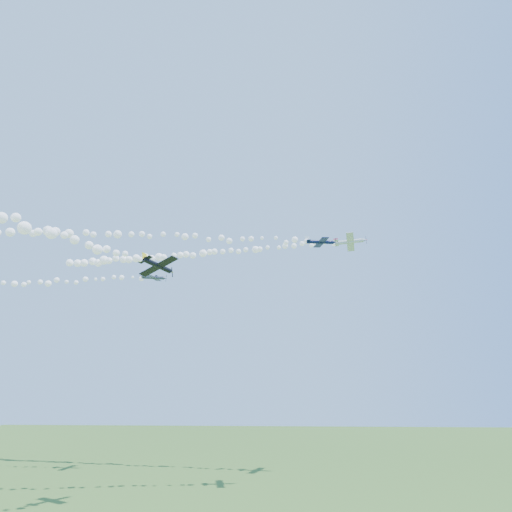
# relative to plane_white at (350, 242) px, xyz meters

# --- Properties ---
(ground) EXTENTS (260.00, 260.00, 0.00)m
(ground) POSITION_rel_plane_white_xyz_m (-27.19, -3.94, -50.75)
(ground) COLOR #2D4B1C
(ground) RESTS_ON ground
(plane_white) EXTENTS (7.79, 8.05, 2.40)m
(plane_white) POSITION_rel_plane_white_xyz_m (0.00, 0.00, 0.00)
(plane_white) COLOR silver
(smoke_trail_white) EXTENTS (72.95, 14.49, 3.23)m
(smoke_trail_white) POSITION_rel_plane_white_xyz_m (-38.75, 6.44, -0.31)
(smoke_trail_white) COLOR white
(plane_navy) EXTENTS (6.65, 7.05, 1.91)m
(plane_navy) POSITION_rel_plane_white_xyz_m (-8.23, -13.66, -4.63)
(plane_navy) COLOR #0D143A
(smoke_trail_navy) EXTENTS (77.35, 16.19, 2.64)m
(smoke_trail_navy) POSITION_rel_plane_white_xyz_m (-48.83, -21.12, -4.84)
(smoke_trail_navy) COLOR white
(plane_grey) EXTENTS (6.53, 6.88, 2.44)m
(plane_grey) POSITION_rel_plane_white_xyz_m (-47.22, 1.96, -7.54)
(plane_grey) COLOR #363C4E
(smoke_trail_grey) EXTENTS (74.24, 7.03, 3.01)m
(smoke_trail_grey) POSITION_rel_plane_white_xyz_m (-86.28, 4.48, -7.93)
(smoke_trail_grey) COLOR white
(plane_black) EXTENTS (7.42, 7.03, 2.93)m
(plane_black) POSITION_rel_plane_white_xyz_m (-37.65, -26.68, -12.86)
(plane_black) COLOR black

